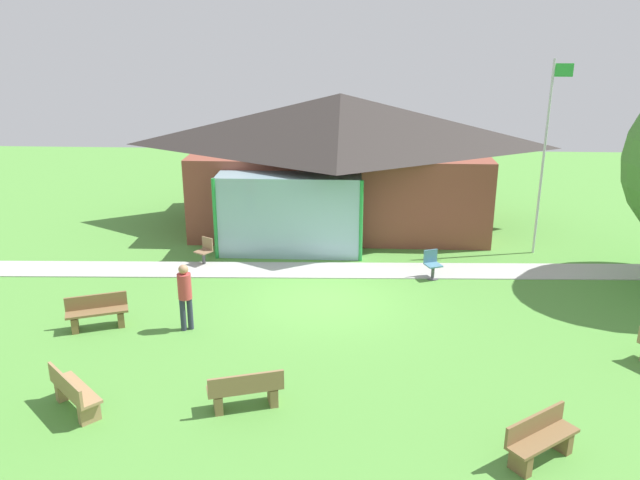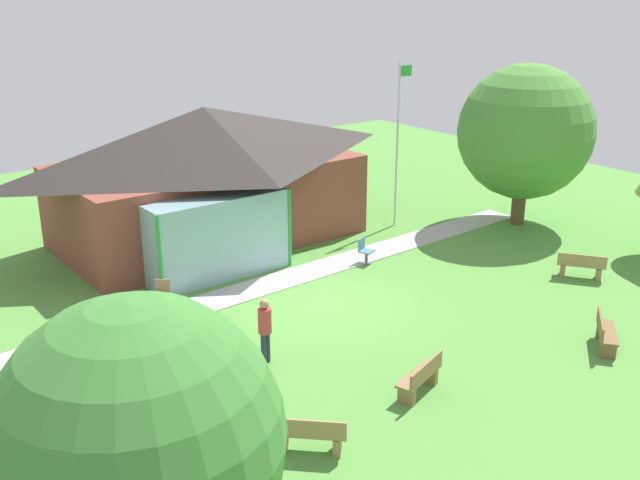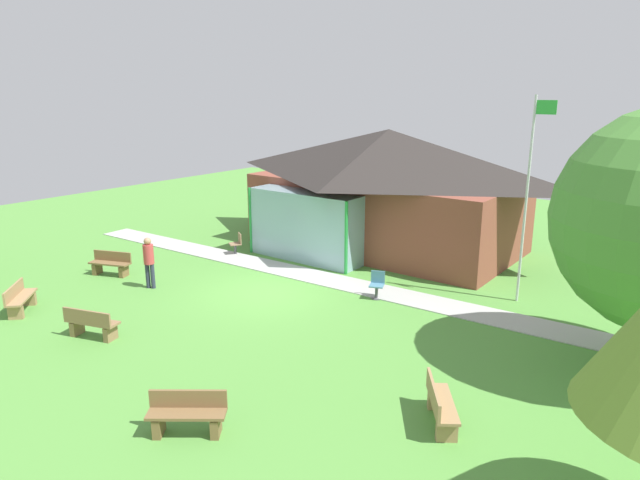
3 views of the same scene
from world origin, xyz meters
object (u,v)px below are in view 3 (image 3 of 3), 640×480
at_px(bench_front_right, 187,414).
at_px(patio_chair_west, 237,244).
at_px(patio_chair_lawn_spare, 377,285).
at_px(flagpole, 528,193).
at_px(bench_front_left, 20,299).
at_px(bench_lawn_far_right, 440,406).
at_px(bench_mid_left, 111,264).
at_px(bench_front_center, 91,324).
at_px(visitor_strolling_lawn, 149,259).
at_px(pavilion, 384,187).

distance_m(bench_front_right, patio_chair_west, 12.24).
bearing_deg(patio_chair_lawn_spare, patio_chair_west, -28.10).
relative_size(flagpole, bench_front_left, 4.54).
height_order(bench_front_left, patio_chair_lawn_spare, patio_chair_lawn_spare).
distance_m(bench_front_left, bench_lawn_far_right, 12.70).
relative_size(bench_mid_left, bench_front_center, 1.00).
bearing_deg(patio_chair_west, bench_front_center, 140.63).
distance_m(bench_front_right, bench_mid_left, 10.80).
relative_size(bench_front_left, visitor_strolling_lawn, 0.80).
relative_size(bench_front_center, patio_chair_west, 1.82).
height_order(flagpole, bench_mid_left, flagpole).
bearing_deg(patio_chair_lawn_spare, bench_mid_left, 1.56).
height_order(bench_mid_left, visitor_strolling_lawn, visitor_strolling_lawn).
relative_size(bench_front_center, visitor_strolling_lawn, 0.90).
xyz_separation_m(bench_front_right, bench_mid_left, (-9.74, 4.67, 0.00)).
height_order(pavilion, bench_front_center, pavilion).
distance_m(bench_front_center, patio_chair_west, 8.37).
relative_size(bench_front_left, bench_front_right, 0.94).
bearing_deg(bench_front_center, bench_mid_left, 124.31).
height_order(patio_chair_west, visitor_strolling_lawn, visitor_strolling_lawn).
bearing_deg(pavilion, bench_lawn_far_right, -53.95).
xyz_separation_m(bench_front_right, bench_front_center, (-5.42, 1.29, 0.00)).
height_order(bench_mid_left, patio_chair_lawn_spare, patio_chair_lawn_spare).
height_order(flagpole, visitor_strolling_lawn, flagpole).
distance_m(bench_front_left, bench_mid_left, 3.76).
bearing_deg(visitor_strolling_lawn, bench_lawn_far_right, -33.34).
bearing_deg(visitor_strolling_lawn, bench_front_center, -84.81).
height_order(bench_mid_left, patio_chair_west, patio_chair_west).
xyz_separation_m(pavilion, bench_mid_left, (-5.80, -9.06, -2.14)).
bearing_deg(flagpole, visitor_strolling_lawn, -148.60).
bearing_deg(bench_front_right, patio_chair_west, -85.87).
bearing_deg(bench_mid_left, bench_front_center, 120.63).
bearing_deg(bench_front_left, bench_mid_left, 148.58).
height_order(bench_front_left, bench_front_center, same).
relative_size(pavilion, patio_chair_lawn_spare, 13.26).
xyz_separation_m(bench_front_left, bench_front_right, (8.79, -1.02, 0.00)).
xyz_separation_m(bench_lawn_far_right, visitor_strolling_lawn, (-11.18, 1.45, 0.62)).
height_order(pavilion, flagpole, flagpole).
distance_m(flagpole, visitor_strolling_lawn, 12.18).
bearing_deg(bench_mid_left, patio_chair_west, -131.86).
distance_m(flagpole, patio_chair_lawn_spare, 5.35).
distance_m(bench_lawn_far_right, bench_mid_left, 13.53).
bearing_deg(patio_chair_west, visitor_strolling_lawn, 129.53).
height_order(bench_front_left, visitor_strolling_lawn, visitor_strolling_lawn).
height_order(bench_front_right, patio_chair_west, patio_chair_west).
height_order(pavilion, bench_front_right, pavilion).
distance_m(bench_mid_left, patio_chair_west, 4.88).
relative_size(flagpole, patio_chair_west, 7.31).
bearing_deg(bench_mid_left, bench_front_left, 83.16).
distance_m(flagpole, bench_mid_left, 14.26).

